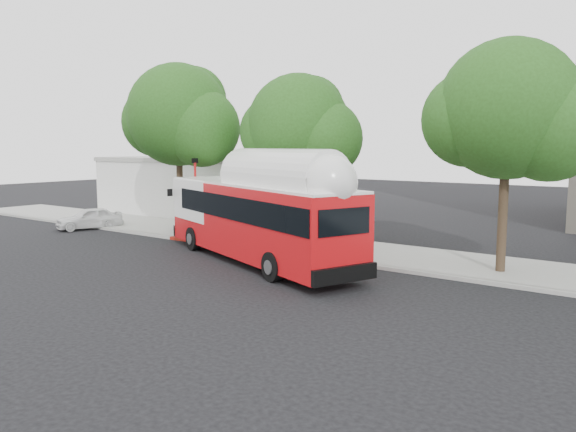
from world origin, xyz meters
name	(u,v)px	position (x,y,z in m)	size (l,w,h in m)	color
ground	(233,271)	(0.00, 0.00, 0.00)	(120.00, 120.00, 0.00)	black
sidewalk	(320,246)	(0.00, 6.50, 0.07)	(60.00, 5.00, 0.15)	gray
curb_strip	(289,254)	(0.00, 3.90, 0.07)	(60.00, 0.30, 0.15)	gray
red_curb_segment	(241,247)	(-3.00, 3.90, 0.08)	(10.00, 0.32, 0.16)	maroon
street_tree_left	(185,119)	(-8.53, 5.56, 6.60)	(6.67, 5.80, 9.74)	#2D2116
street_tree_mid	(306,129)	(-0.59, 6.06, 5.91)	(5.75, 5.00, 8.62)	#2D2116
street_tree_right	(520,115)	(9.44, 5.86, 6.26)	(6.21, 5.40, 9.18)	#2D2116
low_commercial_bldg	(219,185)	(-14.00, 14.00, 2.15)	(16.20, 10.20, 4.25)	silver
transit_bus	(257,220)	(-0.32, 1.92, 1.87)	(13.42, 7.10, 3.99)	red
parked_car	(89,218)	(-15.01, 3.52, 0.67)	(3.91, 1.57, 1.33)	silver
signal_pole	(196,199)	(-6.31, 4.11, 2.28)	(0.13, 0.42, 4.45)	#B21314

